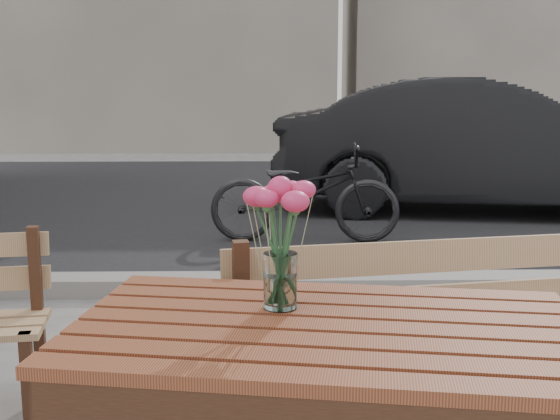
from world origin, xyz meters
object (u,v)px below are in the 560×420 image
parked_car (481,145)px  bicycle (305,193)px  main_vase (280,227)px  main_table (326,372)px

parked_car → bicycle: (-2.00, -1.49, -0.29)m
main_vase → main_table: bearing=-49.1°
main_vase → parked_car: (2.30, 5.78, -0.30)m
parked_car → main_vase: bearing=166.8°
main_table → bicycle: bicycle is taller
main_table → main_vase: main_vase is taller
main_vase → parked_car: size_ratio=0.08×
bicycle → parked_car: bearing=-49.8°
parked_car → bicycle: parked_car is taller
main_table → parked_car: (2.18, 5.91, 0.06)m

